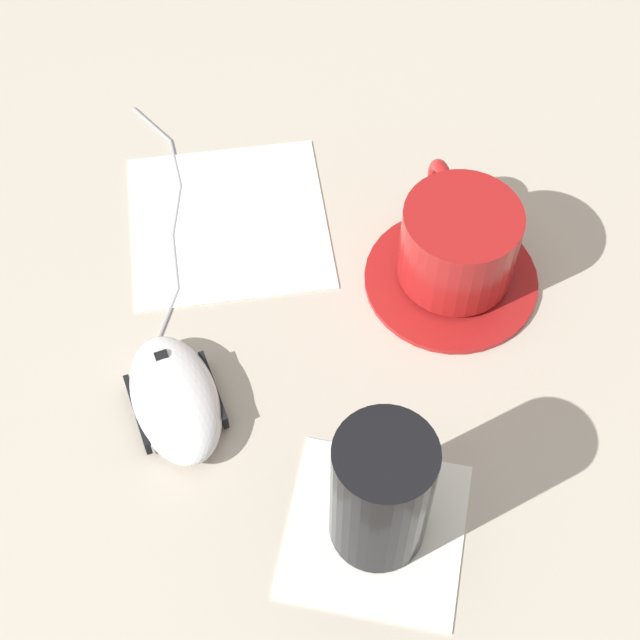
# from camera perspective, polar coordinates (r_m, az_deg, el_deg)

# --- Properties ---
(ground_plane) EXTENTS (3.00, 3.00, 0.00)m
(ground_plane) POSITION_cam_1_polar(r_m,az_deg,el_deg) (0.70, -0.66, -2.99)
(ground_plane) COLOR #B2A899
(saucer) EXTENTS (0.13, 0.13, 0.01)m
(saucer) POSITION_cam_1_polar(r_m,az_deg,el_deg) (0.75, 7.64, 2.45)
(saucer) COLOR maroon
(saucer) RESTS_ON ground
(coffee_cup) EXTENTS (0.12, 0.09, 0.06)m
(coffee_cup) POSITION_cam_1_polar(r_m,az_deg,el_deg) (0.72, 8.03, 4.57)
(coffee_cup) COLOR maroon
(coffee_cup) RESTS_ON saucer
(computer_mouse) EXTENTS (0.12, 0.08, 0.03)m
(computer_mouse) POSITION_cam_1_polar(r_m,az_deg,el_deg) (0.68, -8.43, -4.56)
(computer_mouse) COLOR silver
(computer_mouse) RESTS_ON ground
(mouse_cable) EXTENTS (0.25, 0.04, 0.00)m
(mouse_cable) POSITION_cam_1_polar(r_m,az_deg,el_deg) (0.79, -8.77, 6.27)
(mouse_cable) COLOR gray
(mouse_cable) RESTS_ON ground
(napkin_under_glass) EXTENTS (0.14, 0.14, 0.00)m
(napkin_under_glass) POSITION_cam_1_polar(r_m,az_deg,el_deg) (0.65, 3.25, -12.11)
(napkin_under_glass) COLOR silver
(napkin_under_glass) RESTS_ON ground
(drinking_glass) EXTENTS (0.06, 0.06, 0.11)m
(drinking_glass) POSITION_cam_1_polar(r_m,az_deg,el_deg) (0.60, 3.58, -10.00)
(drinking_glass) COLOR black
(drinking_glass) RESTS_ON napkin_under_glass
(napkin_spare) EXTENTS (0.16, 0.16, 0.00)m
(napkin_spare) POSITION_cam_1_polar(r_m,az_deg,el_deg) (0.78, -5.34, 5.76)
(napkin_spare) COLOR silver
(napkin_spare) RESTS_ON ground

